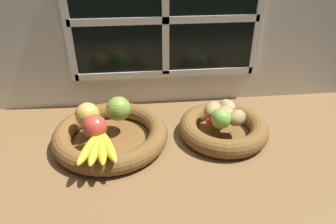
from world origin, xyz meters
The scene contains 14 objects.
ground_plane centered at (0.00, 0.00, -1.50)cm, with size 140.00×90.00×3.00cm, color brown.
back_wall centered at (0.00, 29.77, 27.88)cm, with size 140.00×4.60×55.00cm.
fruit_bowl_left centered at (-19.31, 3.85, 2.69)cm, with size 34.98×34.98×5.73cm.
fruit_bowl_right centered at (15.86, 3.85, 2.70)cm, with size 28.09×28.09×5.73cm.
apple_green_back centered at (-16.55, 7.82, 9.52)cm, with size 7.58×7.58×7.58cm, color #7AA338.
apple_golden_left centered at (-25.63, 5.50, 9.39)cm, with size 7.30×7.30×7.30cm, color gold.
apple_red_front centered at (-22.90, -1.23, 9.22)cm, with size 6.97×6.97×6.97cm, color #CC422D.
banana_bunch_front centered at (-21.45, -7.65, 7.11)cm, with size 11.97×16.42×2.76cm.
potato_oblong centered at (12.59, 6.39, 8.19)cm, with size 7.38×5.06×4.90cm, color #A38451.
potato_small centered at (18.77, 0.94, 8.14)cm, with size 6.33×4.70×4.81cm, color #A38451.
potato_back centered at (17.68, 7.85, 8.05)cm, with size 6.23×4.85×4.63cm, color tan.
potato_large centered at (15.86, 3.85, 8.02)cm, with size 6.22×5.58×4.57cm, color #A38451.
lime_near centered at (13.51, 0.33, 8.77)cm, with size 6.08×6.08×6.08cm, color #7AAD3D.
chili_pepper centered at (16.36, 2.66, 6.84)cm, with size 2.20×2.20×13.13cm, color red.
Camera 1 is at (-10.19, -74.98, 56.52)cm, focal length 32.93 mm.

